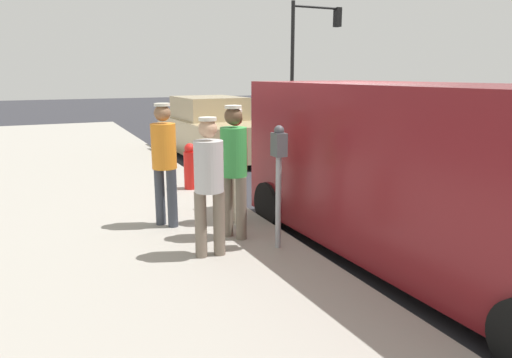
{
  "coord_description": "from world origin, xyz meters",
  "views": [
    {
      "loc": [
        3.87,
        5.7,
        2.26
      ],
      "look_at": [
        1.65,
        0.88,
        1.05
      ],
      "focal_mm": 32.44,
      "sensor_mm": 36.0,
      "label": 1
    }
  ],
  "objects_px": {
    "parking_meter_near": "(279,166)",
    "traffic_light_corner": "(310,44)",
    "pedestrian_in_red": "(235,159)",
    "fire_hydrant": "(190,167)",
    "parked_sedan_behind": "(212,130)",
    "pedestrian_in_gray": "(209,179)",
    "pedestrian_in_green": "(234,163)",
    "parked_van": "(426,171)",
    "pedestrian_in_orange": "(164,157)"
  },
  "relations": [
    {
      "from": "parked_sedan_behind",
      "to": "pedestrian_in_gray",
      "type": "bearing_deg",
      "value": 70.41
    },
    {
      "from": "parking_meter_near",
      "to": "traffic_light_corner",
      "type": "relative_size",
      "value": 0.29
    },
    {
      "from": "pedestrian_in_red",
      "to": "pedestrian_in_gray",
      "type": "bearing_deg",
      "value": 54.14
    },
    {
      "from": "pedestrian_in_gray",
      "to": "pedestrian_in_orange",
      "type": "distance_m",
      "value": 1.34
    },
    {
      "from": "parked_van",
      "to": "traffic_light_corner",
      "type": "height_order",
      "value": "traffic_light_corner"
    },
    {
      "from": "fire_hydrant",
      "to": "pedestrian_in_green",
      "type": "bearing_deg",
      "value": 84.8
    },
    {
      "from": "pedestrian_in_red",
      "to": "fire_hydrant",
      "type": "bearing_deg",
      "value": -89.92
    },
    {
      "from": "pedestrian_in_red",
      "to": "fire_hydrant",
      "type": "xyz_separation_m",
      "value": [
        0.0,
        -2.23,
        -0.51
      ]
    },
    {
      "from": "pedestrian_in_green",
      "to": "parked_sedan_behind",
      "type": "bearing_deg",
      "value": -107.0
    },
    {
      "from": "pedestrian_in_green",
      "to": "traffic_light_corner",
      "type": "bearing_deg",
      "value": -124.69
    },
    {
      "from": "pedestrian_in_gray",
      "to": "pedestrian_in_orange",
      "type": "xyz_separation_m",
      "value": [
        0.19,
        -1.32,
        0.06
      ]
    },
    {
      "from": "pedestrian_in_gray",
      "to": "parked_sedan_behind",
      "type": "distance_m",
      "value": 7.48
    },
    {
      "from": "pedestrian_in_orange",
      "to": "pedestrian_in_red",
      "type": "relative_size",
      "value": 1.06
    },
    {
      "from": "parked_sedan_behind",
      "to": "fire_hydrant",
      "type": "bearing_deg",
      "value": 65.02
    },
    {
      "from": "parked_sedan_behind",
      "to": "pedestrian_in_orange",
      "type": "bearing_deg",
      "value": 64.73
    },
    {
      "from": "traffic_light_corner",
      "to": "pedestrian_in_gray",
      "type": "bearing_deg",
      "value": 54.79
    },
    {
      "from": "pedestrian_in_orange",
      "to": "parked_van",
      "type": "relative_size",
      "value": 0.33
    },
    {
      "from": "pedestrian_in_red",
      "to": "parked_van",
      "type": "xyz_separation_m",
      "value": [
        -1.6,
        2.0,
        0.07
      ]
    },
    {
      "from": "pedestrian_in_gray",
      "to": "pedestrian_in_green",
      "type": "xyz_separation_m",
      "value": [
        -0.5,
        -0.46,
        0.06
      ]
    },
    {
      "from": "parking_meter_near",
      "to": "parked_van",
      "type": "height_order",
      "value": "parked_van"
    },
    {
      "from": "pedestrian_in_gray",
      "to": "parked_van",
      "type": "xyz_separation_m",
      "value": [
        -2.35,
        0.95,
        0.07
      ]
    },
    {
      "from": "parked_sedan_behind",
      "to": "parking_meter_near",
      "type": "bearing_deg",
      "value": 76.94
    },
    {
      "from": "parking_meter_near",
      "to": "traffic_light_corner",
      "type": "bearing_deg",
      "value": -122.39
    },
    {
      "from": "parking_meter_near",
      "to": "pedestrian_in_gray",
      "type": "xyz_separation_m",
      "value": [
        0.85,
        -0.09,
        -0.1
      ]
    },
    {
      "from": "traffic_light_corner",
      "to": "fire_hydrant",
      "type": "xyz_separation_m",
      "value": [
        8.25,
        9.49,
        -2.95
      ]
    },
    {
      "from": "pedestrian_in_green",
      "to": "parked_sedan_behind",
      "type": "relative_size",
      "value": 0.39
    },
    {
      "from": "pedestrian_in_orange",
      "to": "traffic_light_corner",
      "type": "bearing_deg",
      "value": -128.81
    },
    {
      "from": "traffic_light_corner",
      "to": "fire_hydrant",
      "type": "height_order",
      "value": "traffic_light_corner"
    },
    {
      "from": "pedestrian_in_gray",
      "to": "pedestrian_in_green",
      "type": "distance_m",
      "value": 0.68
    },
    {
      "from": "traffic_light_corner",
      "to": "parking_meter_near",
      "type": "bearing_deg",
      "value": 57.61
    },
    {
      "from": "parking_meter_near",
      "to": "fire_hydrant",
      "type": "distance_m",
      "value": 3.42
    },
    {
      "from": "parked_van",
      "to": "traffic_light_corner",
      "type": "relative_size",
      "value": 1.01
    },
    {
      "from": "parked_van",
      "to": "fire_hydrant",
      "type": "distance_m",
      "value": 4.56
    },
    {
      "from": "parked_sedan_behind",
      "to": "fire_hydrant",
      "type": "distance_m",
      "value": 4.16
    },
    {
      "from": "parked_sedan_behind",
      "to": "pedestrian_in_red",
      "type": "bearing_deg",
      "value": 73.72
    },
    {
      "from": "parking_meter_near",
      "to": "pedestrian_in_red",
      "type": "relative_size",
      "value": 0.93
    },
    {
      "from": "pedestrian_in_gray",
      "to": "parked_van",
      "type": "relative_size",
      "value": 0.31
    },
    {
      "from": "pedestrian_in_green",
      "to": "pedestrian_in_red",
      "type": "distance_m",
      "value": 0.64
    },
    {
      "from": "pedestrian_in_green",
      "to": "parked_sedan_behind",
      "type": "height_order",
      "value": "pedestrian_in_green"
    },
    {
      "from": "pedestrian_in_gray",
      "to": "parked_sedan_behind",
      "type": "bearing_deg",
      "value": -109.59
    },
    {
      "from": "parked_sedan_behind",
      "to": "traffic_light_corner",
      "type": "height_order",
      "value": "traffic_light_corner"
    },
    {
      "from": "pedestrian_in_green",
      "to": "pedestrian_in_red",
      "type": "relative_size",
      "value": 1.06
    },
    {
      "from": "parking_meter_near",
      "to": "pedestrian_in_red",
      "type": "bearing_deg",
      "value": -85.13
    },
    {
      "from": "pedestrian_in_gray",
      "to": "fire_hydrant",
      "type": "height_order",
      "value": "pedestrian_in_gray"
    },
    {
      "from": "pedestrian_in_red",
      "to": "parked_van",
      "type": "relative_size",
      "value": 0.31
    },
    {
      "from": "parked_van",
      "to": "parked_sedan_behind",
      "type": "xyz_separation_m",
      "value": [
        -0.15,
        -7.99,
        -0.41
      ]
    },
    {
      "from": "parked_van",
      "to": "parked_sedan_behind",
      "type": "height_order",
      "value": "parked_van"
    },
    {
      "from": "pedestrian_in_green",
      "to": "pedestrian_in_orange",
      "type": "relative_size",
      "value": 1.0
    },
    {
      "from": "parking_meter_near",
      "to": "pedestrian_in_gray",
      "type": "height_order",
      "value": "pedestrian_in_gray"
    },
    {
      "from": "parked_van",
      "to": "traffic_light_corner",
      "type": "xyz_separation_m",
      "value": [
        -6.65,
        -13.71,
        2.36
      ]
    }
  ]
}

